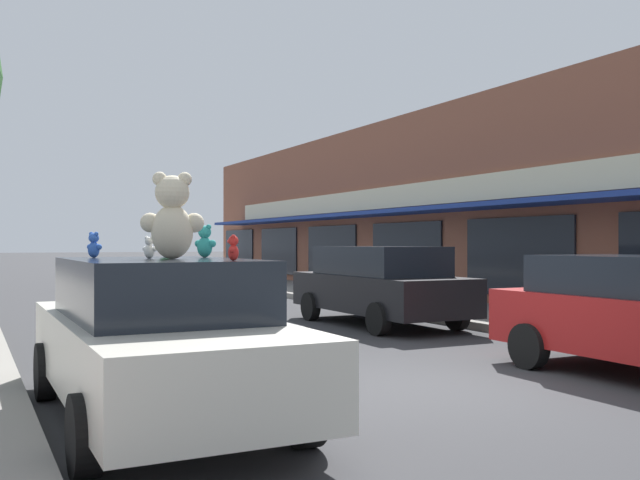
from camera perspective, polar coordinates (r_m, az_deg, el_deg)
name	(u,v)px	position (r m, az deg, el deg)	size (l,w,h in m)	color
ground_plane	(410,386)	(8.93, 7.24, -11.55)	(260.00, 260.00, 0.00)	#333335
storefront_row	(574,211)	(27.22, 19.64, 2.23)	(15.84, 35.43, 5.83)	brown
plush_art_car	(158,336)	(7.27, -12.86, -7.51)	(2.02, 4.79, 1.59)	beige
teddy_bear_giant	(172,217)	(7.17, -11.74, 1.81)	(0.65, 0.45, 0.86)	beige
teddy_bear_green	(166,243)	(8.09, -12.22, -0.24)	(0.25, 0.17, 0.33)	green
teddy_bear_red	(233,248)	(6.34, -6.96, -0.66)	(0.13, 0.18, 0.23)	red
teddy_bear_blue	(94,245)	(7.94, -17.64, -0.41)	(0.17, 0.20, 0.28)	blue
teddy_bear_white	(149,248)	(7.46, -13.49, -0.60)	(0.15, 0.15, 0.23)	white
teddy_bear_teal	(205,241)	(7.88, -9.20, -0.12)	(0.23, 0.26, 0.36)	teal
parked_car_far_center	(379,283)	(15.23, 4.76, -3.49)	(2.03, 4.75, 1.68)	black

